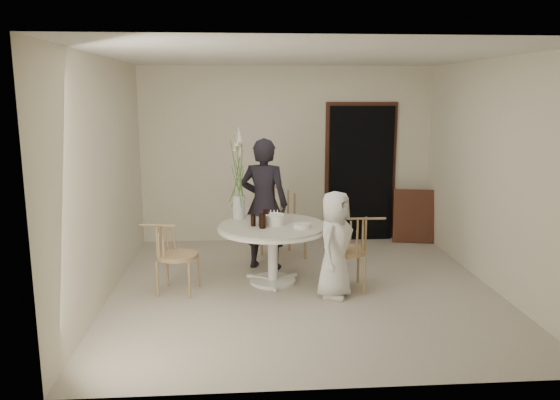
{
  "coord_description": "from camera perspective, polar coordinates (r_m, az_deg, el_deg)",
  "views": [
    {
      "loc": [
        -0.73,
        -6.14,
        2.3
      ],
      "look_at": [
        -0.26,
        0.3,
        1.02
      ],
      "focal_mm": 35.0,
      "sensor_mm": 36.0,
      "label": 1
    }
  ],
  "objects": [
    {
      "name": "picture_frame",
      "position": [
        8.73,
        13.78,
        -1.65
      ],
      "size": [
        0.65,
        0.31,
        0.82
      ],
      "primitive_type": "cube",
      "rotation": [
        -0.17,
        0.0,
        -0.21
      ],
      "color": "#4F261B",
      "rests_on": "ground"
    },
    {
      "name": "flower_vase",
      "position": [
        6.85,
        -4.38,
        1.73
      ],
      "size": [
        0.16,
        0.16,
        1.17
      ],
      "rotation": [
        0.0,
        0.0,
        0.29
      ],
      "color": "silver",
      "rests_on": "table"
    },
    {
      "name": "door_trim",
      "position": [
        8.67,
        8.38,
        3.15
      ],
      "size": [
        1.12,
        0.03,
        2.22
      ],
      "primitive_type": "cube",
      "color": "#4F261B",
      "rests_on": "ground"
    },
    {
      "name": "birthday_cake",
      "position": [
        6.61,
        -0.62,
        -2.03
      ],
      "size": [
        0.26,
        0.26,
        0.17
      ],
      "rotation": [
        0.0,
        0.0,
        -0.01
      ],
      "color": "white",
      "rests_on": "table"
    },
    {
      "name": "room_shell",
      "position": [
        6.23,
        2.58,
        4.88
      ],
      "size": [
        4.5,
        4.5,
        4.5
      ],
      "color": "silver",
      "rests_on": "ground"
    },
    {
      "name": "cola_tumbler_d",
      "position": [
        6.64,
        -1.48,
        -1.75
      ],
      "size": [
        0.08,
        0.08,
        0.17
      ],
      "primitive_type": "cylinder",
      "rotation": [
        0.0,
        0.0,
        -0.04
      ],
      "color": "black",
      "rests_on": "table"
    },
    {
      "name": "cola_tumbler_b",
      "position": [
        6.51,
        -1.94,
        -2.13
      ],
      "size": [
        0.07,
        0.07,
        0.15
      ],
      "primitive_type": "cylinder",
      "rotation": [
        0.0,
        0.0,
        0.04
      ],
      "color": "black",
      "rests_on": "table"
    },
    {
      "name": "plate_stack",
      "position": [
        6.44,
        2.31,
        -2.73
      ],
      "size": [
        0.25,
        0.25,
        0.05
      ],
      "primitive_type": "cylinder",
      "rotation": [
        0.0,
        0.0,
        -0.29
      ],
      "color": "white",
      "rests_on": "table"
    },
    {
      "name": "chair_far",
      "position": [
        7.77,
        -0.15,
        -1.15
      ],
      "size": [
        0.7,
        0.72,
        0.99
      ],
      "rotation": [
        0.0,
        0.0,
        0.41
      ],
      "color": "tan",
      "rests_on": "ground"
    },
    {
      "name": "ground",
      "position": [
        6.6,
        2.46,
        -9.24
      ],
      "size": [
        4.5,
        4.5,
        0.0
      ],
      "primitive_type": "plane",
      "color": "beige",
      "rests_on": "ground"
    },
    {
      "name": "girl",
      "position": [
        7.14,
        -1.67,
        -0.43
      ],
      "size": [
        0.73,
        0.59,
        1.73
      ],
      "primitive_type": "imported",
      "rotation": [
        0.0,
        0.0,
        2.82
      ],
      "color": "black",
      "rests_on": "ground"
    },
    {
      "name": "boy",
      "position": [
        6.21,
        5.77,
        -4.65
      ],
      "size": [
        0.64,
        0.71,
        1.23
      ],
      "primitive_type": "imported",
      "rotation": [
        0.0,
        0.0,
        1.03
      ],
      "color": "white",
      "rests_on": "ground"
    },
    {
      "name": "chair_left",
      "position": [
        6.48,
        -11.66,
        -4.94
      ],
      "size": [
        0.54,
        0.51,
        0.82
      ],
      "rotation": [
        0.0,
        0.0,
        1.38
      ],
      "color": "tan",
      "rests_on": "ground"
    },
    {
      "name": "table",
      "position": [
        6.62,
        -0.76,
        -3.57
      ],
      "size": [
        1.33,
        1.33,
        0.73
      ],
      "color": "white",
      "rests_on": "ground"
    },
    {
      "name": "chair_right",
      "position": [
        6.48,
        7.87,
        -4.44
      ],
      "size": [
        0.54,
        0.5,
        0.88
      ],
      "rotation": [
        0.0,
        0.0,
        -1.61
      ],
      "color": "tan",
      "rests_on": "ground"
    },
    {
      "name": "cola_tumbler_c",
      "position": [
        6.53,
        -2.82,
        -2.16
      ],
      "size": [
        0.08,
        0.08,
        0.13
      ],
      "primitive_type": "cylinder",
      "rotation": [
        0.0,
        0.0,
        0.4
      ],
      "color": "black",
      "rests_on": "table"
    },
    {
      "name": "cola_tumbler_a",
      "position": [
        6.42,
        -1.83,
        -2.24
      ],
      "size": [
        0.1,
        0.1,
        0.17
      ],
      "primitive_type": "cylinder",
      "rotation": [
        0.0,
        0.0,
        0.33
      ],
      "color": "black",
      "rests_on": "table"
    },
    {
      "name": "doorway",
      "position": [
        8.64,
        8.43,
        2.72
      ],
      "size": [
        1.0,
        0.1,
        2.1
      ],
      "primitive_type": "cube",
      "color": "black",
      "rests_on": "ground"
    }
  ]
}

